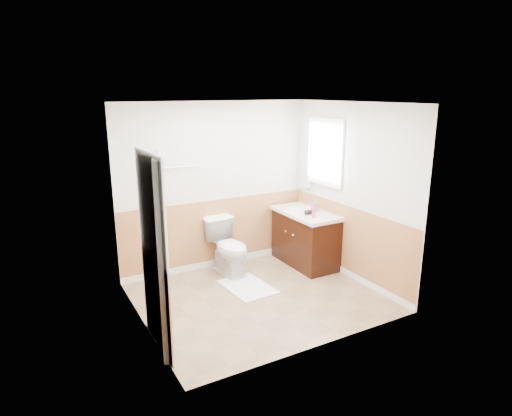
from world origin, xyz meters
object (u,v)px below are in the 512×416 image
toilet (229,247)px  soap_dispenser (315,205)px  bath_mat (247,287)px  vanity_cabinet (305,239)px  lotion_bottle (314,210)px

toilet → soap_dispenser: 1.46m
bath_mat → vanity_cabinet: size_ratio=0.73×
toilet → lotion_bottle: 1.36m
toilet → soap_dispenser: soap_dispenser is taller
vanity_cabinet → soap_dispenser: size_ratio=5.97×
lotion_bottle → soap_dispenser: 0.35m
vanity_cabinet → lotion_bottle: bearing=-107.3°
toilet → vanity_cabinet: (1.20, -0.25, -0.01)m
bath_mat → soap_dispenser: size_ratio=4.34×
bath_mat → vanity_cabinet: (1.20, 0.33, 0.39)m
toilet → soap_dispenser: (1.32, -0.30, 0.53)m
soap_dispenser → vanity_cabinet: bearing=156.5°
lotion_bottle → toilet: bearing=152.8°
bath_mat → vanity_cabinet: 1.31m
lotion_bottle → soap_dispenser: size_ratio=1.19×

